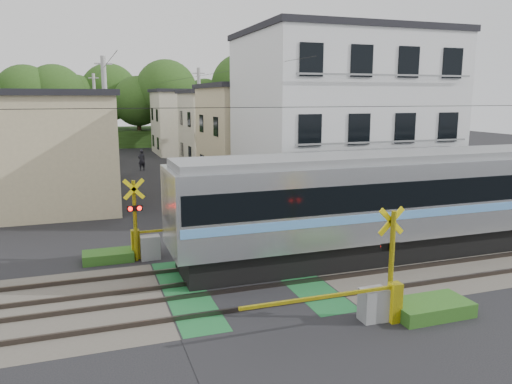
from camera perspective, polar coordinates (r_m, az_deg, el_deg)
name	(u,v)px	position (r m, az deg, el deg)	size (l,w,h in m)	color
ground	(244,285)	(16.29, -1.38, -10.57)	(120.00, 120.00, 0.00)	black
track_bed	(244,284)	(16.28, -1.38, -10.45)	(120.00, 120.00, 0.14)	#47423A
commuter_train	(414,200)	(20.00, 17.65, -0.86)	(18.82, 2.97, 3.91)	black
crossing_signal_near	(378,296)	(13.99, 13.72, -11.47)	(4.74, 0.65, 3.09)	yellow
crossing_signal_far	(147,241)	(18.96, -12.31, -5.44)	(4.74, 0.65, 3.09)	yellow
apartment_block	(341,121)	(27.32, 9.68, 7.99)	(10.20, 8.36, 9.30)	white
houses_row	(148,131)	(40.75, -12.29, 6.81)	(22.07, 31.35, 6.80)	#C8B88D
tree_hill	(130,104)	(62.86, -14.22, 9.73)	(40.00, 13.22, 11.22)	#284818
catenary	(408,163)	(18.09, 16.98, 3.22)	(60.00, 5.04, 7.00)	#2D2D33
utility_poles	(134,123)	(37.68, -13.78, 7.71)	(7.90, 42.00, 8.00)	#A5A5A0
pedestrian	(142,160)	(41.67, -12.94, 3.58)	(0.63, 0.41, 1.73)	#212129
weed_patches	(295,274)	(16.73, 4.53, -9.34)	(10.25, 8.80, 0.40)	#2D5E1E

